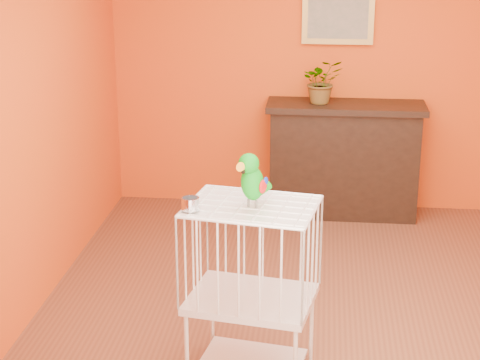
# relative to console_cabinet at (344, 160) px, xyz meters

# --- Properties ---
(ground) EXTENTS (4.50, 4.50, 0.00)m
(ground) POSITION_rel_console_cabinet_xyz_m (-0.09, -2.01, -0.51)
(ground) COLOR brown
(ground) RESTS_ON ground
(room_shell) EXTENTS (4.50, 4.50, 4.50)m
(room_shell) POSITION_rel_console_cabinet_xyz_m (-0.09, -2.01, 1.07)
(room_shell) COLOR #D74714
(room_shell) RESTS_ON ground
(console_cabinet) EXTENTS (1.37, 0.49, 1.02)m
(console_cabinet) POSITION_rel_console_cabinet_xyz_m (0.00, 0.00, 0.00)
(console_cabinet) COLOR black
(console_cabinet) RESTS_ON ground
(potted_plant) EXTENTS (0.43, 0.46, 0.30)m
(potted_plant) POSITION_rel_console_cabinet_xyz_m (-0.21, 0.04, 0.66)
(potted_plant) COLOR #26722D
(potted_plant) RESTS_ON console_cabinet
(framed_picture) EXTENTS (0.62, 0.04, 0.50)m
(framed_picture) POSITION_rel_console_cabinet_xyz_m (-0.09, 0.21, 1.24)
(framed_picture) COLOR #AE893E
(framed_picture) RESTS_ON room_shell
(birdcage) EXTENTS (0.77, 0.64, 1.06)m
(birdcage) POSITION_rel_console_cabinet_xyz_m (-0.57, -2.77, 0.04)
(birdcage) COLOR silver
(birdcage) RESTS_ON ground
(feed_cup) EXTENTS (0.10, 0.10, 0.07)m
(feed_cup) POSITION_rel_console_cabinet_xyz_m (-0.89, -2.88, 0.59)
(feed_cup) COLOR silver
(feed_cup) RESTS_ON birdcage
(parrot) EXTENTS (0.20, 0.27, 0.31)m
(parrot) POSITION_rel_console_cabinet_xyz_m (-0.56, -2.79, 0.71)
(parrot) COLOR #59544C
(parrot) RESTS_ON birdcage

